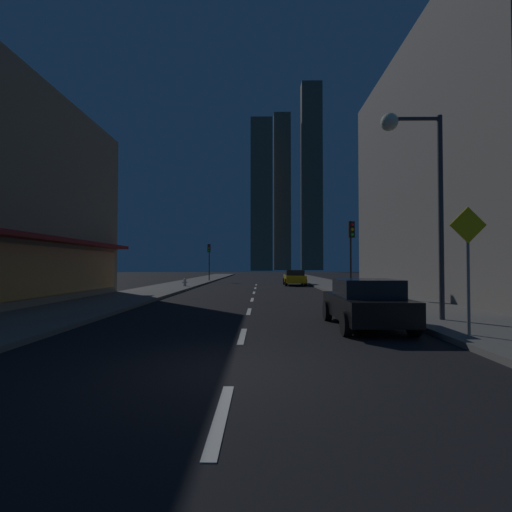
{
  "coord_description": "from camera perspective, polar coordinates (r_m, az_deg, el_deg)",
  "views": [
    {
      "loc": [
        0.5,
        -6.63,
        1.85
      ],
      "look_at": [
        0.0,
        27.87,
        2.74
      ],
      "focal_mm": 26.26,
      "sensor_mm": 36.0,
      "label": 1
    }
  ],
  "objects": [
    {
      "name": "lane_marking_center",
      "position": [
        20.32,
        -0.58,
        -6.68
      ],
      "size": [
        0.16,
        33.4,
        0.01
      ],
      "color": "silver",
      "rests_on": "ground"
    },
    {
      "name": "building_apartment_right",
      "position": [
        27.23,
        32.41,
        10.99
      ],
      "size": [
        11.0,
        20.0,
        15.24
      ],
      "primitive_type": "cube",
      "color": "slate",
      "rests_on": "ground"
    },
    {
      "name": "ground_plane",
      "position": [
        38.68,
        0.09,
        -4.29
      ],
      "size": [
        78.0,
        136.0,
        0.1
      ],
      "primitive_type": "cube",
      "color": "black"
    },
    {
      "name": "street_lamp_right",
      "position": [
        13.27,
        22.98,
        12.67
      ],
      "size": [
        1.96,
        0.56,
        6.58
      ],
      "color": "#38383D",
      "rests_on": "sidewalk_right"
    },
    {
      "name": "traffic_light_near_right",
      "position": [
        21.48,
        14.3,
        2.15
      ],
      "size": [
        0.32,
        0.48,
        4.2
      ],
      "color": "#2D2D2D",
      "rests_on": "sidewalk_right"
    },
    {
      "name": "car_parked_near",
      "position": [
        11.69,
        16.33,
        -6.85
      ],
      "size": [
        1.98,
        4.24,
        1.45
      ],
      "color": "black",
      "rests_on": "ground"
    },
    {
      "name": "traffic_light_far_left",
      "position": [
        43.17,
        -7.16,
        0.32
      ],
      "size": [
        0.32,
        0.48,
        4.2
      ],
      "color": "#2D2D2D",
      "rests_on": "sidewalk_left"
    },
    {
      "name": "car_parked_far",
      "position": [
        35.24,
        5.89,
        -3.27
      ],
      "size": [
        1.98,
        4.24,
        1.45
      ],
      "color": "gold",
      "rests_on": "ground"
    },
    {
      "name": "pedestrian_crossing_sign",
      "position": [
        10.6,
        29.6,
        -0.38
      ],
      "size": [
        0.91,
        0.08,
        3.15
      ],
      "color": "slate",
      "rests_on": "sidewalk_right"
    },
    {
      "name": "skyscraper_distant_short",
      "position": [
        158.66,
        8.46,
        11.91
      ],
      "size": [
        8.39,
        5.87,
        77.06
      ],
      "primitive_type": "cube",
      "color": "#4F4B3B",
      "rests_on": "ground"
    },
    {
      "name": "sidewalk_left",
      "position": [
        39.39,
        -10.17,
        -4.04
      ],
      "size": [
        4.0,
        76.0,
        0.15
      ],
      "primitive_type": "cube",
      "color": "#605E59",
      "rests_on": "ground"
    },
    {
      "name": "skyscraper_distant_tall",
      "position": [
        140.44,
        0.85,
        9.26
      ],
      "size": [
        7.94,
        7.39,
        56.02
      ],
      "primitive_type": "cube",
      "color": "brown",
      "rests_on": "ground"
    },
    {
      "name": "sidewalk_right",
      "position": [
        39.21,
        10.4,
        -4.05
      ],
      "size": [
        4.0,
        76.0,
        0.15
      ],
      "primitive_type": "cube",
      "color": "#605E59",
      "rests_on": "ground"
    },
    {
      "name": "fire_hydrant_far_left",
      "position": [
        31.84,
        -10.79,
        -3.96
      ],
      "size": [
        0.42,
        0.3,
        0.65
      ],
      "color": "#B2B2B2",
      "rests_on": "sidewalk_left"
    },
    {
      "name": "skyscraper_distant_mid",
      "position": [
        158.33,
        3.98,
        9.69
      ],
      "size": [
        6.96,
        6.25,
        65.03
      ],
      "primitive_type": "cube",
      "color": "#4E4A3A",
      "rests_on": "ground"
    }
  ]
}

